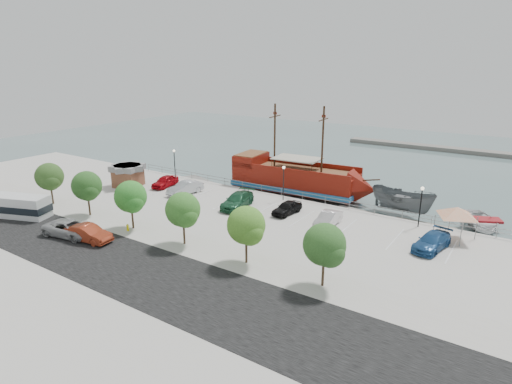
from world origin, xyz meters
The scene contains 33 objects.
ground centered at (0.00, 0.00, -1.00)m, with size 160.00×160.00×0.00m, color #4D6060.
land_slab centered at (0.00, -21.00, -0.60)m, with size 100.00×58.00×1.20m, color #B5AFA5.
street centered at (0.00, -16.00, 0.01)m, with size 100.00×8.00×0.04m, color black.
sidewalk centered at (0.00, -10.00, 0.01)m, with size 100.00×4.00×0.05m, color #A8A194.
seawall_railing centered at (0.00, 7.80, 0.53)m, with size 50.00×0.06×1.00m.
far_shore centered at (10.00, 55.00, -0.60)m, with size 40.00×3.00×0.80m, color #67645C.
pirate_ship centered at (-0.19, 12.56, 1.09)m, with size 19.98×6.89×12.48m.
patrol_boat centered at (12.87, 11.84, 0.50)m, with size 2.92×7.76×3.00m, color #585C5F.
speedboat centered at (21.15, 12.12, -0.34)m, with size 4.57×6.40×1.33m, color silver.
dock_west centered at (-15.50, 9.20, -0.78)m, with size 7.63×2.18×0.44m, color slate.
dock_mid centered at (8.86, 9.20, -0.82)m, with size 6.32×1.81×0.36m, color gray.
dock_east centered at (16.07, 9.20, -0.82)m, with size 6.39×1.83×0.37m, color slate.
shed centered at (-20.64, 0.22, 1.57)m, with size 4.34×4.34×2.94m.
canopy_tent centered at (19.58, 5.33, 3.15)m, with size 5.60×5.60×3.62m.
street_van centered at (-11.46, -14.68, 0.78)m, with size 2.58×5.59×1.55m, color #A3A3A3.
street_sedan centered at (-8.96, -14.49, 0.79)m, with size 1.66×4.77×1.57m, color maroon.
shuttle_bus centered at (-21.04, -14.50, 1.15)m, with size 7.16×4.58×2.38m.
fire_hydrant centered at (-7.88, -10.80, 0.40)m, with size 0.26×0.26×0.74m.
lamp_post_left centered at (-18.00, 6.50, 2.94)m, with size 0.36×0.36×4.28m.
lamp_post_mid centered at (0.00, 6.50, 2.94)m, with size 0.36×0.36×4.28m.
lamp_post_right centered at (16.00, 6.50, 2.94)m, with size 0.36×0.36×4.28m.
tree_a centered at (-21.85, -10.07, 3.30)m, with size 3.30×3.20×5.00m.
tree_b centered at (-14.85, -10.07, 3.30)m, with size 3.30×3.20×5.00m.
tree_c centered at (-7.85, -10.07, 3.30)m, with size 3.30×3.20×5.00m.
tree_d centered at (-0.85, -10.07, 3.30)m, with size 3.30×3.20×5.00m.
tree_e centered at (6.15, -10.07, 3.30)m, with size 3.30×3.20×5.00m.
tree_f centered at (13.15, -10.07, 3.30)m, with size 3.30×3.20×5.00m.
parked_car_a centered at (-16.22, 2.70, 0.76)m, with size 1.79×4.44×1.51m, color #A3050D.
parked_car_b centered at (-11.67, 1.71, 0.81)m, with size 1.71×4.91×1.62m, color #B7BBC0.
parked_car_d centered at (-3.08, 1.22, 0.82)m, with size 2.30×5.65×1.64m, color #1E5333.
parked_car_e centered at (2.84, 2.43, 0.71)m, with size 1.69×4.19×1.43m, color black.
parked_car_f centered at (8.14, 1.65, 0.74)m, with size 1.56×4.47×1.47m, color silver.
parked_car_h centered at (18.35, 1.49, 0.74)m, with size 2.07×5.08×1.47m, color #214F84.
Camera 1 is at (24.76, -36.79, 16.23)m, focal length 30.00 mm.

